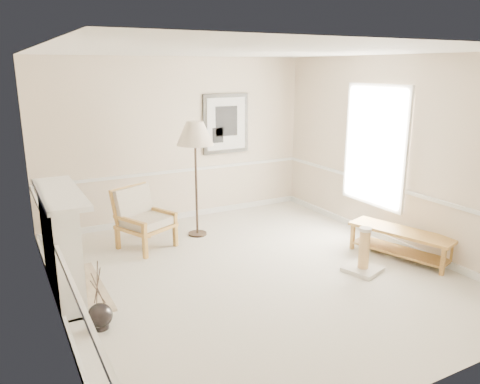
# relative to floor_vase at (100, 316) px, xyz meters

# --- Properties ---
(ground) EXTENTS (5.50, 5.50, 0.00)m
(ground) POSITION_rel_floor_vase_xyz_m (2.15, 0.43, -0.14)
(ground) COLOR silver
(ground) RESTS_ON ground
(room) EXTENTS (5.04, 5.54, 2.92)m
(room) POSITION_rel_floor_vase_xyz_m (2.29, 0.51, 1.72)
(room) COLOR beige
(room) RESTS_ON ground
(fireplace) EXTENTS (0.64, 1.64, 1.31)m
(fireplace) POSITION_rel_floor_vase_xyz_m (-0.19, 1.03, 0.50)
(fireplace) COLOR white
(fireplace) RESTS_ON ground
(floor_vase) EXTENTS (0.27, 0.27, 0.79)m
(floor_vase) POSITION_rel_floor_vase_xyz_m (0.00, 0.00, 0.00)
(floor_vase) COLOR black
(floor_vase) RESTS_ON ground
(armchair) EXTENTS (0.95, 0.98, 0.94)m
(armchair) POSITION_rel_floor_vase_xyz_m (1.11, 2.14, 0.36)
(armchair) COLOR #AB7737
(armchair) RESTS_ON ground
(floor_lamp) EXTENTS (0.67, 0.67, 1.89)m
(floor_lamp) POSITION_rel_floor_vase_xyz_m (2.07, 2.19, 1.51)
(floor_lamp) COLOR black
(floor_lamp) RESTS_ON ground
(bench) EXTENTS (0.89, 1.57, 0.43)m
(bench) POSITION_rel_floor_vase_xyz_m (4.30, -0.12, 0.14)
(bench) COLOR #AB7737
(bench) RESTS_ON ground
(scratching_post) EXTENTS (0.56, 0.56, 0.63)m
(scratching_post) POSITION_rel_floor_vase_xyz_m (3.50, -0.23, 0.05)
(scratching_post) COLOR white
(scratching_post) RESTS_ON ground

